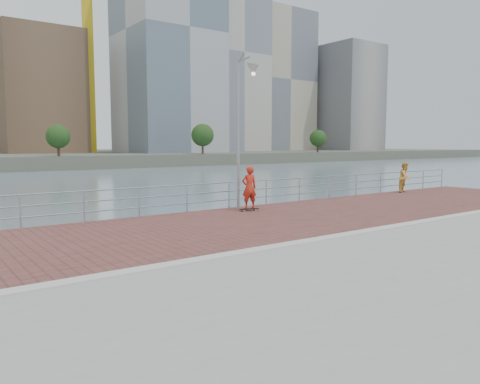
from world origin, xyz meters
TOP-DOWN VIEW (x-y plane):
  - water at (0.00, 0.00)m, footprint 400.00×400.00m
  - seawall at (0.00, -5.00)m, footprint 40.00×24.00m
  - brick_lane at (0.00, 3.60)m, footprint 40.00×6.80m
  - curb at (0.00, 0.00)m, footprint 40.00×0.40m
  - guardrail at (0.00, 7.00)m, footprint 39.06×0.06m
  - street_lamp at (3.21, 6.05)m, footprint 0.44×1.29m
  - skateboard at (3.20, 5.74)m, footprint 0.83×0.39m
  - skateboarder at (3.20, 5.74)m, footprint 0.71×0.55m
  - bystander at (14.61, 6.33)m, footprint 0.92×0.78m
  - tower_crane at (27.36, 104.00)m, footprint 47.00×2.00m
  - skyline at (29.50, 104.12)m, footprint 233.00×41.00m

SIDE VIEW (x-z plane):
  - water at x=0.00m, z-range -2.00..-2.00m
  - seawall at x=0.00m, z-range -2.00..0.00m
  - brick_lane at x=0.00m, z-range 0.00..0.02m
  - curb at x=0.00m, z-range 0.00..0.06m
  - skateboard at x=3.20m, z-range 0.05..0.14m
  - guardrail at x=0.00m, z-range 0.13..1.25m
  - bystander at x=14.61m, z-range 0.02..1.70m
  - skateboarder at x=3.20m, z-range 0.10..1.84m
  - street_lamp at x=3.21m, z-range 1.28..7.38m
  - skyline at x=29.50m, z-range -6.44..51.78m
  - tower_crane at x=27.36m, z-range 8.15..58.85m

